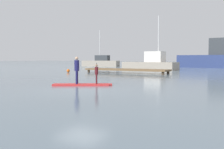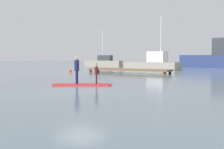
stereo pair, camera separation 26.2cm
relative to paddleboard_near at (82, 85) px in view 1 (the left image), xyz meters
The scene contains 9 objects.
ground_plane 2.53m from the paddleboard_near, 54.44° to the right, with size 240.00×240.00×0.00m, color slate.
paddleboard_near is the anchor object (origin of this frame).
paddler_adult 1.07m from the paddleboard_near, 149.37° to the right, with size 0.41×0.46×1.68m.
paddler_child_solo 1.15m from the paddleboard_near, 32.31° to the left, with size 0.29×0.37×1.29m.
fishing_boat_white_large 35.79m from the paddleboard_near, 86.71° to the left, with size 12.82×4.15×10.59m.
fishing_boat_green_midground 23.77m from the paddleboard_near, 102.00° to the left, with size 8.35×3.30×7.64m.
trawler_grey_distant 37.43m from the paddleboard_near, 120.84° to the left, with size 7.67×2.85×7.15m.
floating_dock 14.38m from the paddleboard_near, 106.32° to the left, with size 9.84×2.21×0.47m.
mooring_buoy_mid 15.94m from the paddleboard_near, 132.46° to the left, with size 0.38×0.38×0.38m, color orange.
Camera 1 is at (8.66, -11.64, 1.70)m, focal length 43.94 mm.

